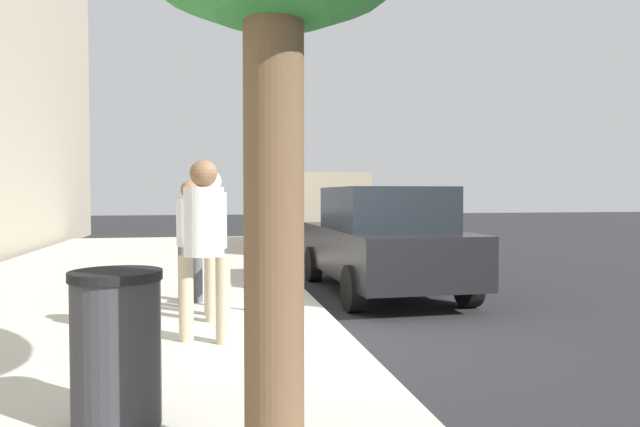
% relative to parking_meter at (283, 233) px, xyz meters
% --- Properties ---
extents(ground_plane, '(80.00, 80.00, 0.00)m').
position_rel_parking_meter_xyz_m(ground_plane, '(-0.58, -0.59, -1.17)').
color(ground_plane, '#232326').
rests_on(ground_plane, ground).
extents(sidewalk_slab, '(28.00, 6.00, 0.15)m').
position_rel_parking_meter_xyz_m(sidewalk_slab, '(-0.58, 2.41, -1.09)').
color(sidewalk_slab, '#B7B2A8').
rests_on(sidewalk_slab, ground_plane).
extents(parking_meter, '(0.36, 0.12, 1.41)m').
position_rel_parking_meter_xyz_m(parking_meter, '(0.00, 0.00, 0.00)').
color(parking_meter, gray).
rests_on(parking_meter, sidewalk_slab).
extents(pedestrian_at_meter, '(0.54, 0.39, 1.79)m').
position_rel_parking_meter_xyz_m(pedestrian_at_meter, '(-0.00, 0.88, 0.04)').
color(pedestrian_at_meter, tan).
rests_on(pedestrian_at_meter, sidewalk_slab).
extents(pedestrian_bystander, '(0.40, 0.52, 1.85)m').
position_rel_parking_meter_xyz_m(pedestrian_bystander, '(-1.13, 0.95, 0.09)').
color(pedestrian_bystander, tan).
rests_on(pedestrian_bystander, sidewalk_slab).
extents(parking_officer, '(0.48, 0.37, 1.69)m').
position_rel_parking_meter_xyz_m(parking_officer, '(0.90, 1.15, -0.03)').
color(parking_officer, '#47474C').
rests_on(parking_officer, sidewalk_slab).
extents(parked_sedan_near, '(4.42, 2.01, 1.77)m').
position_rel_parking_meter_xyz_m(parked_sedan_near, '(2.07, -1.94, -0.27)').
color(parked_sedan_near, black).
rests_on(parked_sedan_near, ground_plane).
extents(parked_van_far, '(5.24, 2.20, 2.18)m').
position_rel_parking_meter_xyz_m(parked_van_far, '(8.79, -1.94, 0.09)').
color(parked_van_far, gray).
rests_on(parked_van_far, ground_plane).
extents(trash_bin, '(0.59, 0.59, 1.01)m').
position_rel_parking_meter_xyz_m(trash_bin, '(-3.13, 1.50, -0.51)').
color(trash_bin, '#2D2D33').
rests_on(trash_bin, sidewalk_slab).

